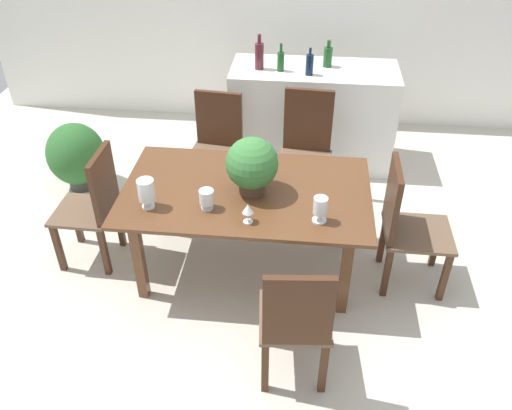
{
  "coord_description": "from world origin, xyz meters",
  "views": [
    {
      "loc": [
        0.39,
        -3.1,
        2.85
      ],
      "look_at": [
        0.07,
        -0.05,
        0.61
      ],
      "focal_mm": 37.32,
      "sensor_mm": 36.0,
      "label": 1
    }
  ],
  "objects": [
    {
      "name": "dining_table",
      "position": [
        0.0,
        -0.04,
        0.64
      ],
      "size": [
        1.74,
        1.05,
        0.74
      ],
      "color": "brown",
      "rests_on": "ground"
    },
    {
      "name": "wine_bottle_tall",
      "position": [
        0.55,
        1.73,
        1.07
      ],
      "size": [
        0.08,
        0.08,
        0.25
      ],
      "color": "#194C1E",
      "rests_on": "kitchen_counter"
    },
    {
      "name": "chair_head_end",
      "position": [
        -1.14,
        -0.05,
        0.53
      ],
      "size": [
        0.44,
        0.43,
        0.97
      ],
      "rotation": [
        0.0,
        0.0,
        -1.59
      ],
      "color": "#422616",
      "rests_on": "ground"
    },
    {
      "name": "wine_bottle_dark",
      "position": [
        0.39,
        1.51,
        1.06
      ],
      "size": [
        0.07,
        0.07,
        0.25
      ],
      "color": "#0F1E38",
      "rests_on": "kitchen_counter"
    },
    {
      "name": "chair_far_right",
      "position": [
        0.4,
        0.95,
        0.56
      ],
      "size": [
        0.49,
        0.48,
        1.03
      ],
      "rotation": [
        0.0,
        0.0,
        -0.07
      ],
      "color": "#422616",
      "rests_on": "ground"
    },
    {
      "name": "wine_glass",
      "position": [
        0.05,
        -0.41,
        0.84
      ],
      "size": [
        0.07,
        0.07,
        0.14
      ],
      "color": "silver",
      "rests_on": "dining_table"
    },
    {
      "name": "wine_bottle_amber",
      "position": [
        -0.07,
        1.6,
        1.1
      ],
      "size": [
        0.08,
        0.08,
        0.32
      ],
      "color": "#511E28",
      "rests_on": "kitchen_counter"
    },
    {
      "name": "kitchen_counter",
      "position": [
        0.44,
        1.66,
        0.48
      ],
      "size": [
        1.56,
        0.65,
        0.97
      ],
      "primitive_type": "cube",
      "color": "silver",
      "rests_on": "ground"
    },
    {
      "name": "wine_bottle_clear",
      "position": [
        0.13,
        1.57,
        1.06
      ],
      "size": [
        0.06,
        0.06,
        0.26
      ],
      "color": "#194C1E",
      "rests_on": "kitchen_counter"
    },
    {
      "name": "flower_centerpiece",
      "position": [
        0.04,
        -0.07,
        0.96
      ],
      "size": [
        0.36,
        0.36,
        0.41
      ],
      "color": "#4C3828",
      "rests_on": "dining_table"
    },
    {
      "name": "back_wall",
      "position": [
        0.0,
        2.6,
        1.3
      ],
      "size": [
        6.4,
        0.1,
        2.6
      ],
      "primitive_type": "cube",
      "color": "white",
      "rests_on": "ground"
    },
    {
      "name": "crystal_vase_left",
      "position": [
        0.51,
        -0.35,
        0.85
      ],
      "size": [
        0.09,
        0.09,
        0.18
      ],
      "color": "silver",
      "rests_on": "dining_table"
    },
    {
      "name": "potted_plant_floor",
      "position": [
        -1.69,
        0.92,
        0.34
      ],
      "size": [
        0.53,
        0.53,
        0.65
      ],
      "color": "#423D38",
      "rests_on": "ground"
    },
    {
      "name": "chair_far_left",
      "position": [
        -0.38,
        0.94,
        0.54
      ],
      "size": [
        0.49,
        0.51,
        0.97
      ],
      "rotation": [
        0.0,
        0.0,
        -0.1
      ],
      "color": "#422616",
      "rests_on": "ground"
    },
    {
      "name": "chair_near_right",
      "position": [
        0.4,
        -1.03,
        0.53
      ],
      "size": [
        0.46,
        0.47,
        0.96
      ],
      "rotation": [
        0.0,
        0.0,
        3.23
      ],
      "color": "#422616",
      "rests_on": "ground"
    },
    {
      "name": "chair_foot_end",
      "position": [
        1.12,
        -0.04,
        0.54
      ],
      "size": [
        0.48,
        0.45,
        0.99
      ],
      "rotation": [
        0.0,
        0.0,
        1.56
      ],
      "color": "#422616",
      "rests_on": "ground"
    },
    {
      "name": "crystal_vase_center_near",
      "position": [
        -0.23,
        -0.29,
        0.82
      ],
      "size": [
        0.1,
        0.1,
        0.14
      ],
      "color": "silver",
      "rests_on": "dining_table"
    },
    {
      "name": "crystal_vase_right",
      "position": [
        -0.63,
        -0.32,
        0.87
      ],
      "size": [
        0.11,
        0.11,
        0.21
      ],
      "color": "silver",
      "rests_on": "dining_table"
    },
    {
      "name": "ground_plane",
      "position": [
        0.0,
        0.0,
        0.0
      ],
      "size": [
        7.04,
        7.04,
        0.0
      ],
      "primitive_type": "plane",
      "color": "beige"
    }
  ]
}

